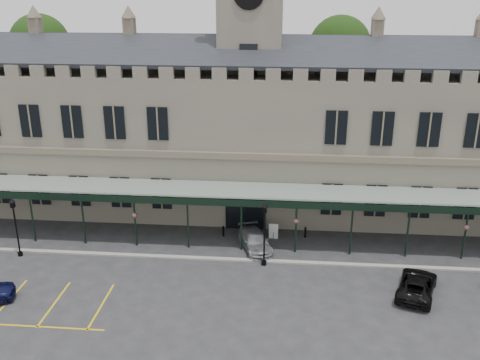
# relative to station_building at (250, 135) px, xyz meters

# --- Properties ---
(ground) EXTENTS (140.00, 140.00, 0.00)m
(ground) POSITION_rel_station_building_xyz_m (0.00, -15.91, -6.47)
(ground) COLOR #28282B
(station_building) EXTENTS (60.00, 10.36, 17.30)m
(station_building) POSITION_rel_station_building_xyz_m (0.00, 0.00, 0.00)
(station_building) COLOR #645F54
(station_building) RESTS_ON ground
(clock_tower) EXTENTS (5.60, 5.60, 24.80)m
(clock_tower) POSITION_rel_station_building_xyz_m (0.00, 0.09, 6.64)
(clock_tower) COLOR #645F54
(clock_tower) RESTS_ON ground
(canopy) EXTENTS (50.00, 4.10, 4.30)m
(canopy) POSITION_rel_station_building_xyz_m (0.00, -8.45, -4.06)
(canopy) COLOR #8C9E93
(canopy) RESTS_ON ground
(kerb) EXTENTS (60.00, 0.40, 0.12)m
(kerb) POSITION_rel_station_building_xyz_m (0.00, -10.41, -6.41)
(kerb) COLOR gray
(kerb) RESTS_ON ground
(parking_markings) EXTENTS (16.00, 6.00, 0.01)m
(parking_markings) POSITION_rel_station_building_xyz_m (-14.00, -17.41, -6.47)
(parking_markings) COLOR gold
(parking_markings) RESTS_ON ground
(tree_behind_left) EXTENTS (6.00, 6.00, 16.00)m
(tree_behind_left) POSITION_rel_station_building_xyz_m (-22.00, 9.09, 6.35)
(tree_behind_left) COLOR #332314
(tree_behind_left) RESTS_ON ground
(tree_behind_mid) EXTENTS (6.00, 6.00, 16.00)m
(tree_behind_mid) POSITION_rel_station_building_xyz_m (8.00, 9.09, 6.35)
(tree_behind_mid) COLOR #332314
(tree_behind_mid) RESTS_ON ground
(lamp_post_left) EXTENTS (0.43, 0.43, 4.52)m
(lamp_post_left) POSITION_rel_station_building_xyz_m (-16.06, -11.08, -3.79)
(lamp_post_left) COLOR black
(lamp_post_left) RESTS_ON ground
(lamp_post_mid) EXTENTS (0.45, 0.45, 4.77)m
(lamp_post_mid) POSITION_rel_station_building_xyz_m (1.78, -10.86, -3.64)
(lamp_post_mid) COLOR black
(lamp_post_mid) RESTS_ON ground
(sign_board) EXTENTS (0.72, 0.10, 1.24)m
(sign_board) POSITION_rel_station_building_xyz_m (2.33, -6.63, -5.86)
(sign_board) COLOR black
(sign_board) RESTS_ON ground
(bollard_left) EXTENTS (0.15, 0.15, 0.85)m
(bollard_left) POSITION_rel_station_building_xyz_m (-1.61, -6.57, -6.04)
(bollard_left) COLOR black
(bollard_left) RESTS_ON ground
(bollard_right) EXTENTS (0.15, 0.15, 0.86)m
(bollard_right) POSITION_rel_station_building_xyz_m (4.82, -6.19, -6.04)
(bollard_right) COLOR black
(bollard_right) RESTS_ON ground
(car_taxi) EXTENTS (3.21, 4.81, 1.29)m
(car_taxi) POSITION_rel_station_building_xyz_m (1.00, -8.46, -5.82)
(car_taxi) COLOR gray
(car_taxi) RESTS_ON ground
(car_van) EXTENTS (3.60, 5.16, 1.31)m
(car_van) POSITION_rel_station_building_xyz_m (11.70, -13.77, -5.81)
(car_van) COLOR black
(car_van) RESTS_ON ground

